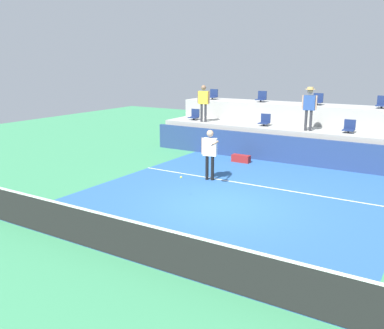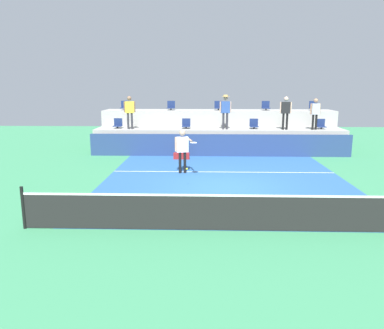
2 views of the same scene
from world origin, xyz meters
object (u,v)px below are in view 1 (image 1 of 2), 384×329
stadium_chair_lower_right (349,127)px  spectator_in_grey (204,100)px  stadium_chair_upper_far_left (213,95)px  stadium_chair_upper_right (382,103)px  spectator_with_hat (309,104)px  equipment_bag (241,159)px  stadium_chair_lower_far_left (194,115)px  tennis_player (210,150)px  stadium_chair_lower_left (265,121)px  stadium_chair_upper_left (261,97)px  tennis_ball (181,177)px  stadium_chair_upper_center (318,100)px

stadium_chair_lower_right → spectator_in_grey: size_ratio=0.31×
stadium_chair_upper_far_left → stadium_chair_upper_right: size_ratio=1.00×
spectator_with_hat → equipment_bag: spectator_with_hat is taller
stadium_chair_lower_far_left → tennis_player: stadium_chair_lower_far_left is taller
stadium_chair_lower_left → stadium_chair_upper_left: stadium_chair_upper_left is taller
stadium_chair_lower_left → spectator_in_grey: 3.03m
tennis_player → tennis_ball: size_ratio=25.76×
stadium_chair_lower_far_left → tennis_ball: size_ratio=7.65×
stadium_chair_upper_left → equipment_bag: 4.50m
stadium_chair_lower_far_left → stadium_chair_upper_left: size_ratio=1.00×
tennis_player → tennis_ball: tennis_player is taller
spectator_in_grey → spectator_with_hat: spectator_with_hat is taller
spectator_with_hat → stadium_chair_upper_left: bearing=143.8°
equipment_bag → stadium_chair_upper_center: bearing=64.1°
spectator_with_hat → equipment_bag: (-2.16, -1.68, -2.19)m
spectator_in_grey → stadium_chair_upper_center: bearing=25.2°
tennis_player → stadium_chair_upper_far_left: bearing=118.4°
stadium_chair_upper_far_left → spectator_in_grey: bearing=-72.0°
tennis_player → equipment_bag: size_ratio=2.31×
stadium_chair_upper_center → tennis_ball: size_ratio=7.65×
stadium_chair_upper_right → spectator_with_hat: (-2.40, -2.18, 0.02)m
stadium_chair_lower_right → stadium_chair_upper_far_left: (-7.17, 1.80, 0.85)m
stadium_chair_lower_left → stadium_chair_upper_far_left: bearing=153.5°
stadium_chair_upper_far_left → stadium_chair_upper_right: (8.04, 0.00, 0.00)m
stadium_chair_lower_left → stadium_chair_upper_far_left: (-3.61, 1.80, 0.85)m
tennis_ball → stadium_chair_upper_center: bearing=81.4°
stadium_chair_lower_left → stadium_chair_upper_right: 4.86m
stadium_chair_lower_far_left → stadium_chair_upper_far_left: size_ratio=1.00×
stadium_chair_upper_far_left → stadium_chair_upper_left: same height
stadium_chair_lower_left → stadium_chair_lower_far_left: bearing=180.0°
stadium_chair_upper_right → equipment_bag: bearing=-139.8°
tennis_ball → equipment_bag: bearing=95.5°
stadium_chair_upper_far_left → spectator_with_hat: 6.05m
stadium_chair_upper_far_left → equipment_bag: 5.63m
stadium_chair_upper_right → stadium_chair_lower_right: bearing=-115.8°
stadium_chair_lower_left → spectator_in_grey: bearing=-172.5°
spectator_with_hat → stadium_chair_upper_far_left: bearing=158.8°
stadium_chair_lower_left → equipment_bag: 2.45m
stadium_chair_lower_right → stadium_chair_lower_far_left: bearing=180.0°
stadium_chair_upper_left → equipment_bag: size_ratio=0.68×
spectator_in_grey → tennis_player: bearing=-57.4°
stadium_chair_upper_center → tennis_player: 7.18m
tennis_player → tennis_ball: (0.27, -2.20, -0.42)m
stadium_chair_upper_right → stadium_chair_lower_left: bearing=-157.9°
stadium_chair_upper_center → spectator_in_grey: 5.14m
stadium_chair_upper_center → stadium_chair_upper_right: bearing=0.0°
stadium_chair_upper_center → spectator_with_hat: 2.20m
stadium_chair_upper_left → equipment_bag: stadium_chair_upper_left is taller
stadium_chair_lower_far_left → tennis_player: (3.74, -5.07, -0.39)m
stadium_chair_upper_left → tennis_ball: size_ratio=7.65×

